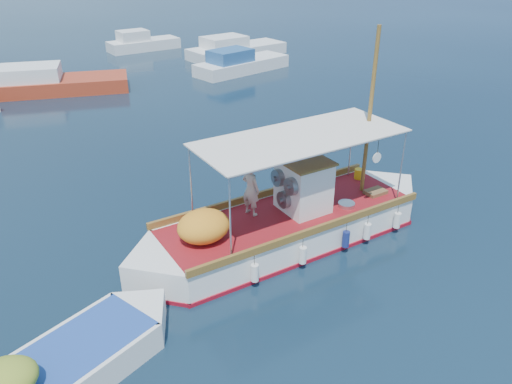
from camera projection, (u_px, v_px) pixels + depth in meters
ground at (275, 236)px, 15.26m from camera, size 160.00×160.00×0.00m
fishing_caique at (286, 225)px, 14.79m from camera, size 10.20×3.02×6.22m
dinghy at (45, 383)px, 9.83m from camera, size 5.81×3.29×1.52m
bg_boat_n at (50, 84)px, 29.17m from camera, size 8.75×4.93×1.80m
bg_boat_ne at (240, 65)px, 33.57m from camera, size 7.11×3.63×1.80m
bg_boat_e at (234, 50)px, 37.91m from camera, size 8.00×3.58×1.80m
bg_boat_far_n at (142, 44)px, 40.10m from camera, size 5.77×2.44×1.80m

